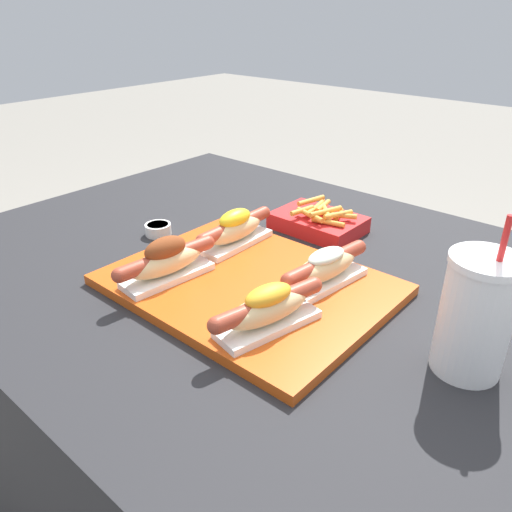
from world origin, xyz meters
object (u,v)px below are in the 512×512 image
(hot_dog_3, at_px, (325,267))
(drink_cup, at_px, (476,315))
(serving_tray, at_px, (249,285))
(sauce_bowl, at_px, (158,229))
(hot_dog_0, at_px, (166,261))
(fries_basket, at_px, (318,221))
(hot_dog_2, at_px, (235,229))
(hot_dog_1, at_px, (268,308))

(hot_dog_3, distance_m, drink_cup, 0.27)
(serving_tray, bearing_deg, drink_cup, 5.82)
(hot_dog_3, distance_m, sauce_bowl, 0.41)
(hot_dog_0, relative_size, fries_basket, 1.09)
(hot_dog_2, bearing_deg, drink_cup, -6.23)
(hot_dog_1, bearing_deg, fries_basket, 114.12)
(hot_dog_0, xyz_separation_m, hot_dog_1, (0.23, 0.00, -0.00))
(hot_dog_1, bearing_deg, sauce_bowl, 162.72)
(sauce_bowl, height_order, drink_cup, drink_cup)
(drink_cup, bearing_deg, sauce_bowl, 179.46)
(hot_dog_2, xyz_separation_m, drink_cup, (0.48, -0.05, 0.03))
(serving_tray, bearing_deg, hot_dog_3, 35.62)
(serving_tray, height_order, hot_dog_0, hot_dog_0)
(hot_dog_1, distance_m, fries_basket, 0.42)
(fries_basket, bearing_deg, drink_cup, -31.19)
(serving_tray, height_order, hot_dog_3, hot_dog_3)
(hot_dog_2, xyz_separation_m, fries_basket, (0.06, 0.20, -0.03))
(serving_tray, relative_size, hot_dog_0, 2.27)
(hot_dog_2, distance_m, sauce_bowl, 0.20)
(hot_dog_3, bearing_deg, hot_dog_2, 176.59)
(hot_dog_2, bearing_deg, serving_tray, -37.93)
(drink_cup, relative_size, fries_basket, 1.23)
(drink_cup, bearing_deg, fries_basket, 148.81)
(serving_tray, xyz_separation_m, hot_dog_3, (0.11, 0.08, 0.04))
(serving_tray, relative_size, hot_dog_2, 2.26)
(hot_dog_0, relative_size, hot_dog_1, 1.02)
(hot_dog_1, distance_m, drink_cup, 0.28)
(fries_basket, bearing_deg, serving_tray, -79.67)
(hot_dog_3, relative_size, fries_basket, 1.09)
(fries_basket, bearing_deg, hot_dog_3, -53.25)
(hot_dog_3, bearing_deg, hot_dog_1, -86.90)
(drink_cup, bearing_deg, hot_dog_0, -165.24)
(hot_dog_3, bearing_deg, sauce_bowl, -175.37)
(serving_tray, relative_size, hot_dog_3, 2.27)
(sauce_bowl, bearing_deg, hot_dog_0, -34.73)
(hot_dog_0, distance_m, drink_cup, 0.50)
(hot_dog_1, distance_m, hot_dog_2, 0.29)
(hot_dog_2, relative_size, sauce_bowl, 3.69)
(serving_tray, distance_m, fries_basket, 0.30)
(hot_dog_3, bearing_deg, fries_basket, 126.75)
(hot_dog_0, xyz_separation_m, hot_dog_3, (0.22, 0.17, -0.00))
(serving_tray, bearing_deg, hot_dog_0, -141.50)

